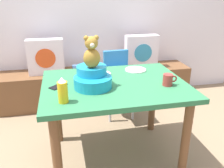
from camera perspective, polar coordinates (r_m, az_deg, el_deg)
The scene contains 15 objects.
ground_plane at distance 2.34m, azimuth 0.54°, elevation -16.78°, with size 8.00×8.00×0.00m, color #8C7256.
back_wall at distance 3.28m, azimuth -5.34°, elevation 19.00°, with size 4.40×0.10×2.60m, color silver.
window_bench at distance 3.25m, azimuth -4.09°, elevation -0.41°, with size 2.60×0.44×0.46m, color brown.
pillow_floral_left at distance 3.07m, azimuth -15.71°, elevation 6.32°, with size 0.44×0.15×0.44m.
pillow_floral_right at distance 3.24m, azimuth 7.12°, elevation 7.76°, with size 0.44×0.15×0.44m.
book_stack at distance 3.14m, azimuth -7.68°, elevation 3.76°, with size 0.20×0.14×0.07m, color #5787BE.
dining_table at distance 2.01m, azimuth 0.60°, elevation -2.63°, with size 1.19×0.90×0.74m.
highchair at distance 2.79m, azimuth 1.64°, elevation 2.15°, with size 0.34×0.47×0.79m.
infant_seat_teal at distance 1.87m, azimuth -4.73°, elevation 1.43°, with size 0.30×0.33×0.16m.
teddy_bear at distance 1.81m, azimuth -4.93°, elevation 7.55°, with size 0.13×0.12×0.25m.
ketchup_bottle at distance 1.63m, azimuth -11.82°, elevation -1.59°, with size 0.07×0.07×0.18m.
coffee_mug at distance 1.95m, azimuth 13.39°, elevation 0.99°, with size 0.12×0.08×0.09m.
dinner_plate_near at distance 2.28m, azimuth 5.70°, elevation 3.44°, with size 0.20×0.20×0.01m, color white.
dinner_plate_far at distance 2.15m, azimuth -2.98°, elevation 2.41°, with size 0.20×0.20×0.01m, color white.
cell_phone at distance 1.94m, azimuth -12.84°, elevation -0.53°, with size 0.07×0.14×0.01m, color black.
Camera 1 is at (-0.41, -1.78, 1.47)m, focal length 37.86 mm.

